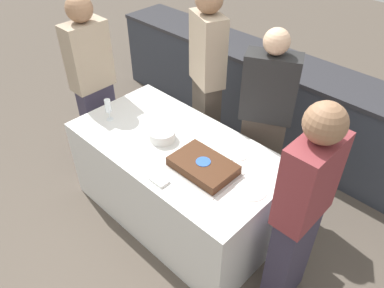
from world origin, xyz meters
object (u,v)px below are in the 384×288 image
at_px(plate_stack, 162,135).
at_px(person_seated_left, 93,84).
at_px(cake, 203,166).
at_px(person_seated_right, 301,213).
at_px(wine_glass, 108,106).
at_px(person_cutting_cake, 265,121).
at_px(person_standing_back, 207,81).

xyz_separation_m(plate_stack, person_seated_left, (-0.96, 0.03, 0.07)).
relative_size(cake, person_seated_right, 0.30).
xyz_separation_m(cake, person_seated_right, (0.74, 0.06, 0.04)).
distance_m(wine_glass, person_seated_right, 1.73).
bearing_deg(person_cutting_cake, cake, 63.08).
relative_size(person_seated_right, person_standing_back, 0.92).
bearing_deg(person_seated_right, person_seated_left, -90.00).
distance_m(wine_glass, person_standing_back, 0.90).
distance_m(cake, person_seated_right, 0.74).
bearing_deg(wine_glass, cake, 4.99).
bearing_deg(person_seated_right, cake, -85.00).
height_order(person_seated_left, person_seated_right, person_seated_left).
distance_m(cake, person_cutting_cake, 0.74).
distance_m(wine_glass, person_cutting_cake, 1.29).
bearing_deg(wine_glass, plate_stack, 13.55).
relative_size(plate_stack, person_cutting_cake, 0.13).
bearing_deg(cake, person_standing_back, 130.96).
bearing_deg(cake, person_cutting_cake, 90.00).
bearing_deg(plate_stack, person_cutting_cake, 56.22).
distance_m(cake, person_seated_left, 1.43).
distance_m(person_cutting_cake, person_seated_left, 1.58).
distance_m(person_seated_left, person_seated_right, 2.16).
bearing_deg(person_cutting_cake, person_standing_back, -26.92).
height_order(cake, person_seated_right, person_seated_right).
xyz_separation_m(wine_glass, person_seated_right, (1.72, 0.15, -0.05)).
relative_size(plate_stack, person_standing_back, 0.12).
distance_m(plate_stack, wine_glass, 0.54).
height_order(person_cutting_cake, person_seated_right, person_seated_right).
bearing_deg(plate_stack, cake, -4.63).
relative_size(wine_glass, person_cutting_cake, 0.12).
xyz_separation_m(cake, plate_stack, (-0.47, 0.04, 0.00)).
xyz_separation_m(cake, person_standing_back, (-0.64, 0.74, 0.12)).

